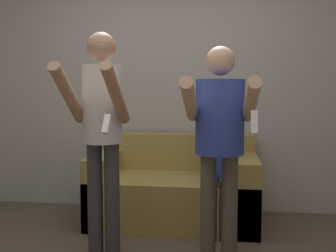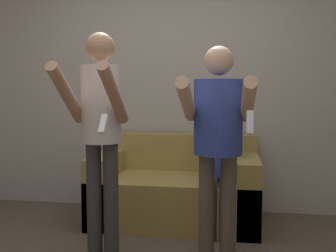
{
  "view_description": "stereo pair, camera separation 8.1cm",
  "coord_description": "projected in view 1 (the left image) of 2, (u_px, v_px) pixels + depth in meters",
  "views": [
    {
      "loc": [
        0.53,
        -2.17,
        1.23
      ],
      "look_at": [
        0.11,
        0.98,
        0.95
      ],
      "focal_mm": 42.0,
      "sensor_mm": 36.0,
      "label": 1
    },
    {
      "loc": [
        0.61,
        -2.15,
        1.23
      ],
      "look_at": [
        0.11,
        0.98,
        0.95
      ],
      "focal_mm": 42.0,
      "sensor_mm": 36.0,
      "label": 2
    }
  ],
  "objects": [
    {
      "name": "wall_back",
      "position": [
        169.0,
        80.0,
        4.07
      ],
      "size": [
        6.4,
        0.06,
        2.7
      ],
      "color": "#B7B2A8",
      "rests_on": "ground_plane"
    },
    {
      "name": "person_standing_left",
      "position": [
        102.0,
        123.0,
        2.79
      ],
      "size": [
        0.4,
        0.64,
        1.65
      ],
      "color": "#383838",
      "rests_on": "ground_plane"
    },
    {
      "name": "person_seated",
      "position": [
        219.0,
        159.0,
        3.44
      ],
      "size": [
        0.27,
        0.51,
        1.16
      ],
      "color": "#383838",
      "rests_on": "ground_plane"
    },
    {
      "name": "person_standing_right",
      "position": [
        220.0,
        131.0,
        2.68
      ],
      "size": [
        0.45,
        0.74,
        1.54
      ],
      "color": "brown",
      "rests_on": "ground_plane"
    },
    {
      "name": "couch",
      "position": [
        174.0,
        191.0,
        3.71
      ],
      "size": [
        1.52,
        0.82,
        0.8
      ],
      "color": "#AD9347",
      "rests_on": "ground_plane"
    }
  ]
}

